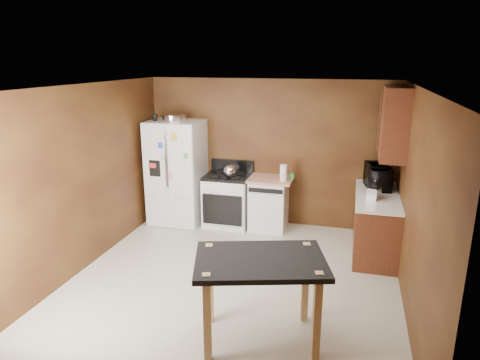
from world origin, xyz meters
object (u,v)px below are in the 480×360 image
at_px(roasting_pan, 174,117).
at_px(island, 260,271).
at_px(microwave, 378,178).
at_px(green_canister, 292,176).
at_px(dishwasher, 269,203).
at_px(kettle, 230,171).
at_px(toaster, 374,193).
at_px(refrigerator, 177,172).
at_px(paper_towel, 283,173).
at_px(gas_range, 228,199).
at_px(pen_cup, 155,117).

xyz_separation_m(roasting_pan, island, (2.16, -2.97, -1.07)).
xyz_separation_m(roasting_pan, microwave, (3.37, -0.12, -0.79)).
distance_m(green_canister, dishwasher, 0.61).
bearing_deg(kettle, dishwasher, 13.85).
relative_size(kettle, toaster, 0.92).
bearing_deg(green_canister, microwave, -8.04).
bearing_deg(microwave, dishwasher, 74.67).
height_order(dishwasher, island, island).
distance_m(roasting_pan, kettle, 1.32).
relative_size(refrigerator, island, 1.22).
bearing_deg(island, paper_towel, 94.97).
height_order(green_canister, toaster, toaster).
relative_size(microwave, gas_range, 0.54).
distance_m(kettle, paper_towel, 0.90).
xyz_separation_m(kettle, toaster, (2.29, -0.56, -0.02)).
distance_m(refrigerator, gas_range, 1.01).
relative_size(paper_towel, island, 0.18).
xyz_separation_m(gas_range, island, (1.23, -2.98, 0.31)).
height_order(gas_range, island, gas_range).
xyz_separation_m(roasting_pan, gas_range, (0.93, 0.02, -1.39)).
height_order(pen_cup, kettle, pen_cup).
bearing_deg(pen_cup, gas_range, 6.35).
height_order(kettle, green_canister, kettle).
height_order(paper_towel, island, paper_towel).
height_order(roasting_pan, microwave, roasting_pan).
distance_m(kettle, green_canister, 1.03).
bearing_deg(gas_range, pen_cup, -173.65).
relative_size(roasting_pan, green_canister, 4.17).
bearing_deg(gas_range, green_canister, 3.07).
bearing_deg(refrigerator, paper_towel, -0.71).
xyz_separation_m(pen_cup, green_canister, (2.32, 0.20, -0.92)).
relative_size(pen_cup, refrigerator, 0.07).
distance_m(green_canister, toaster, 1.48).
bearing_deg(microwave, island, 146.88).
bearing_deg(toaster, pen_cup, -168.34).
bearing_deg(dishwasher, microwave, -5.19).
relative_size(dishwasher, island, 0.60).
relative_size(microwave, refrigerator, 0.33).
relative_size(gas_range, dishwasher, 1.24).
distance_m(pen_cup, paper_towel, 2.36).
bearing_deg(green_canister, dishwasher, -174.74).
distance_m(pen_cup, gas_range, 1.87).
relative_size(pen_cup, kettle, 0.56).
bearing_deg(microwave, toaster, 163.43).
relative_size(roasting_pan, pen_cup, 3.42).
distance_m(microwave, dishwasher, 1.83).
height_order(kettle, island, kettle).
distance_m(toaster, island, 2.57).
height_order(gas_range, dishwasher, gas_range).
bearing_deg(green_canister, pen_cup, -175.19).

